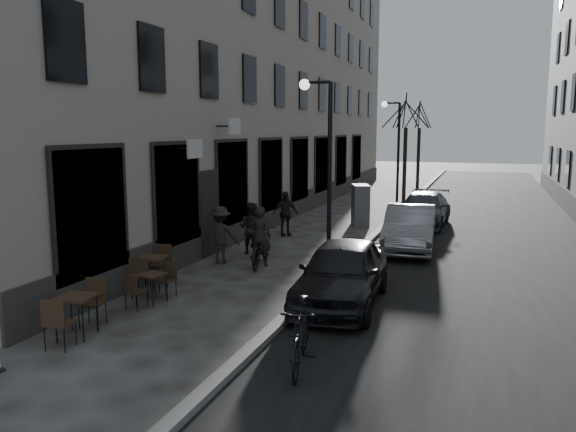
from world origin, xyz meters
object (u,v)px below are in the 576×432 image
Objects in this scene: bistro_set_b at (152,285)px; moped at (301,335)px; bistro_set_a at (77,312)px; tree_near at (406,112)px; car_near at (342,273)px; bistro_set_c at (152,270)px; car_far at (423,209)px; streetlamp_near at (323,154)px; car_mid at (410,228)px; pedestrian_near at (251,228)px; streetlamp_far at (395,144)px; pedestrian_far at (285,213)px; pedestrian_mid at (221,235)px; bicycle at (260,248)px; tree_far at (420,115)px; utility_cabinet at (360,205)px.

bistro_set_b is 0.75× the size of moped.
tree_near is at bearing 71.57° from bistro_set_a.
car_near reaches higher than bistro_set_a.
car_far is (5.11, 11.49, 0.16)m from bistro_set_c.
car_mid is at bearing 63.22° from streetlamp_near.
pedestrian_near is 5.03m from car_mid.
streetlamp_near and streetlamp_far have the same top height.
pedestrian_far reaches higher than moped.
pedestrian_near is (-2.73, -10.50, -2.36)m from streetlamp_far.
pedestrian_far is (0.63, 7.63, 0.32)m from bistro_set_c.
streetlamp_near reaches higher than pedestrian_far.
bistro_set_a is 5.44m from car_near.
pedestrian_far is at bearing -105.18° from tree_near.
pedestrian_mid is (-0.23, 3.91, 0.41)m from bistro_set_b.
moped is (0.20, -3.50, -0.15)m from car_near.
tree_near reaches higher than streetlamp_far.
bicycle is (-1.92, -14.90, -4.15)m from tree_near.
pedestrian_mid reaches higher than car_near.
bistro_set_b is 4.69m from moped.
tree_far is 23.92m from car_near.
bicycle is 4.03m from car_near.
bistro_set_c is 7.67m from pedestrian_far.
car_near is at bearing -101.46° from pedestrian_far.
streetlamp_far is at bearing -108.97° from bicycle.
car_near reaches higher than bistro_set_b.
bistro_set_b is (-2.79, -15.89, -2.75)m from streetlamp_far.
car_far is at bearing 77.62° from moped.
car_far is (4.70, 14.60, 0.18)m from bistro_set_a.
bistro_set_b is (-2.79, -3.89, -2.75)m from streetlamp_near.
pedestrian_mid is 0.40× the size of car_near.
bicycle is at bearing -118.87° from pedestrian_far.
tree_near reaches higher than bistro_set_a.
car_far is at bearing 78.41° from streetlamp_near.
pedestrian_mid is (-2.40, -7.66, 0.00)m from utility_cabinet.
car_mid is (4.79, 9.73, 0.23)m from bistro_set_a.
streetlamp_far is at bearing -91.38° from tree_near.
bistro_set_c is 0.90× the size of moped.
tree_near is 18.03m from car_near.
car_mid is (0.66, 6.19, -0.01)m from car_near.
pedestrian_far is (-2.81, -16.36, -3.86)m from tree_far.
car_far is at bearing -120.05° from pedestrian_near.
pedestrian_far is (-0.01, 3.15, 0.01)m from pedestrian_near.
utility_cabinet is 2.52m from car_far.
streetlamp_far is 11.11m from pedestrian_near.
car_mid is (1.76, -17.37, -3.96)m from tree_far.
car_mid is at bearing -77.66° from streetlamp_far.
utility_cabinet is 0.89× the size of moped.
streetlamp_far is 1.23× the size of car_near.
tree_far is 27.40m from moped.
pedestrian_mid is (-1.18, -0.09, 0.30)m from bicycle.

